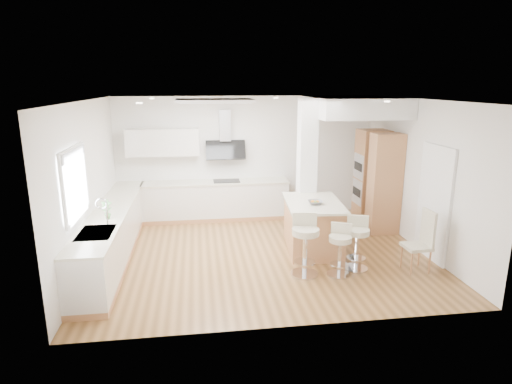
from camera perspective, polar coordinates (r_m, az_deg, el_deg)
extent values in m
plane|color=olive|center=(8.06, 0.87, -8.16)|extent=(6.00, 6.00, 0.00)
cube|color=white|center=(8.06, 0.87, -8.16)|extent=(6.00, 5.00, 0.02)
cube|color=white|center=(10.06, -1.27, 4.70)|extent=(6.00, 0.04, 2.80)
cube|color=white|center=(7.77, -21.51, 0.82)|extent=(0.04, 5.00, 2.80)
cube|color=white|center=(8.61, 21.07, 2.09)|extent=(0.04, 5.00, 2.80)
cube|color=white|center=(7.97, -5.55, 12.06)|extent=(1.40, 0.95, 0.05)
cube|color=white|center=(7.97, -5.54, 11.95)|extent=(1.25, 0.80, 0.03)
cylinder|color=#EDE1C9|center=(8.90, -13.72, 12.02)|extent=(0.10, 0.10, 0.02)
cylinder|color=#EDE1C9|center=(6.92, -15.31, 11.38)|extent=(0.10, 0.10, 0.02)
cylinder|color=#EDE1C9|center=(9.01, 2.67, 12.42)|extent=(0.10, 0.10, 0.02)
cylinder|color=#EDE1C9|center=(8.93, 13.00, 12.07)|extent=(0.10, 0.10, 0.02)
cylinder|color=#EDE1C9|center=(7.55, 17.07, 11.46)|extent=(0.10, 0.10, 0.02)
cube|color=white|center=(6.86, -23.07, 1.12)|extent=(0.03, 1.15, 0.95)
cube|color=white|center=(6.77, -23.40, 5.29)|extent=(0.04, 1.28, 0.06)
cube|color=white|center=(6.98, -22.58, -2.92)|extent=(0.04, 1.28, 0.06)
cube|color=white|center=(6.28, -24.37, -0.14)|extent=(0.04, 0.06, 0.95)
cube|color=white|center=(7.43, -21.82, 2.19)|extent=(0.04, 0.06, 0.95)
cube|color=#B8BAC0|center=(6.78, -23.21, 4.67)|extent=(0.03, 1.18, 0.14)
cube|color=#3F3932|center=(8.19, 22.72, -1.54)|extent=(0.02, 0.90, 2.00)
cube|color=white|center=(8.18, 22.63, -1.55)|extent=(0.05, 1.00, 2.10)
cube|color=tan|center=(8.34, -18.26, -7.76)|extent=(0.60, 4.50, 0.10)
cube|color=silver|center=(8.19, -18.49, -4.97)|extent=(0.60, 4.50, 0.76)
cube|color=beige|center=(8.07, -18.71, -2.28)|extent=(0.63, 4.50, 0.04)
cube|color=silver|center=(6.90, -20.57, -5.14)|extent=(0.50, 0.75, 0.02)
cube|color=silver|center=(6.75, -20.85, -6.04)|extent=(0.40, 0.34, 0.10)
cube|color=silver|center=(7.08, -20.23, -5.04)|extent=(0.40, 0.34, 0.10)
cylinder|color=silver|center=(7.10, -19.25, -2.88)|extent=(0.02, 0.02, 0.36)
torus|color=silver|center=(7.06, -19.93, -1.50)|extent=(0.18, 0.02, 0.18)
imported|color=#529049|center=(7.45, -19.27, -2.21)|extent=(0.17, 0.12, 0.33)
cube|color=tan|center=(10.03, -5.29, -3.32)|extent=(3.30, 0.60, 0.10)
cube|color=silver|center=(9.91, -5.35, -0.96)|extent=(3.30, 0.60, 0.76)
cube|color=beige|center=(9.82, -5.40, 1.30)|extent=(3.33, 0.63, 0.04)
cube|color=black|center=(9.82, -3.95, 1.49)|extent=(0.60, 0.40, 0.01)
cube|color=silver|center=(9.80, -12.34, 6.48)|extent=(1.60, 0.34, 0.60)
cube|color=silver|center=(9.82, -4.16, 8.84)|extent=(0.25, 0.18, 0.70)
cube|color=black|center=(9.81, -4.07, 5.60)|extent=(0.90, 0.26, 0.44)
cube|color=white|center=(8.75, 6.77, 3.15)|extent=(0.35, 0.35, 2.80)
cube|color=white|center=(9.35, 12.65, 11.03)|extent=(1.78, 2.20, 0.40)
cube|color=tan|center=(9.86, 15.12, 1.93)|extent=(0.62, 0.62, 2.10)
cube|color=tan|center=(9.23, 16.78, 1.00)|extent=(0.62, 0.40, 2.10)
cube|color=silver|center=(9.69, 13.52, 3.33)|extent=(0.02, 0.55, 0.55)
cube|color=silver|center=(9.82, 13.33, 0.01)|extent=(0.02, 0.55, 0.55)
cube|color=black|center=(9.69, 13.47, 3.33)|extent=(0.01, 0.45, 0.18)
cube|color=black|center=(9.81, 13.27, 0.01)|extent=(0.01, 0.45, 0.18)
cube|color=tan|center=(8.19, 7.57, -4.58)|extent=(1.06, 1.53, 0.89)
cube|color=beige|center=(8.05, 7.68, -1.45)|extent=(1.15, 1.62, 0.04)
imported|color=slate|center=(7.89, 7.89, -1.38)|extent=(0.29, 0.29, 0.07)
sphere|color=orange|center=(7.90, 8.19, -1.35)|extent=(0.08, 0.08, 0.07)
sphere|color=orange|center=(7.90, 7.57, -1.32)|extent=(0.08, 0.08, 0.07)
sphere|color=olive|center=(7.85, 7.95, -1.44)|extent=(0.08, 0.08, 0.07)
cylinder|color=silver|center=(7.25, 6.46, -10.78)|extent=(0.52, 0.52, 0.03)
cylinder|color=silver|center=(7.11, 6.54, -8.22)|extent=(0.08, 0.08, 0.68)
cylinder|color=silver|center=(7.16, 6.51, -9.23)|extent=(0.40, 0.40, 0.02)
cylinder|color=beige|center=(6.97, 6.63, -5.28)|extent=(0.49, 0.49, 0.10)
cube|color=beige|center=(7.08, 6.51, -3.63)|extent=(0.40, 0.11, 0.23)
cylinder|color=silver|center=(7.33, 10.93, -10.71)|extent=(0.51, 0.51, 0.03)
cylinder|color=silver|center=(7.21, 11.04, -8.58)|extent=(0.08, 0.08, 0.57)
cylinder|color=silver|center=(7.25, 11.00, -9.42)|extent=(0.39, 0.39, 0.01)
cylinder|color=beige|center=(7.09, 11.17, -6.15)|extent=(0.49, 0.49, 0.09)
cube|color=beige|center=(7.18, 11.32, -4.78)|extent=(0.32, 0.18, 0.19)
cylinder|color=silver|center=(7.61, 13.11, -9.86)|extent=(0.52, 0.52, 0.03)
cylinder|color=silver|center=(7.49, 13.25, -7.67)|extent=(0.08, 0.08, 0.61)
cylinder|color=silver|center=(7.53, 13.19, -8.53)|extent=(0.40, 0.40, 0.01)
cylinder|color=beige|center=(7.37, 13.40, -5.18)|extent=(0.50, 0.50, 0.09)
cube|color=beige|center=(7.46, 13.43, -3.79)|extent=(0.35, 0.16, 0.21)
cube|color=beige|center=(7.69, 20.62, -6.84)|extent=(0.43, 0.43, 0.05)
cube|color=beige|center=(7.68, 21.98, -4.60)|extent=(0.06, 0.38, 0.65)
cylinder|color=tan|center=(7.56, 20.02, -9.00)|extent=(0.03, 0.03, 0.40)
cylinder|color=tan|center=(7.82, 18.82, -8.11)|extent=(0.03, 0.03, 0.40)
cylinder|color=tan|center=(7.72, 22.14, -8.70)|extent=(0.03, 0.03, 0.40)
cylinder|color=tan|center=(7.98, 20.90, -7.84)|extent=(0.03, 0.03, 0.40)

